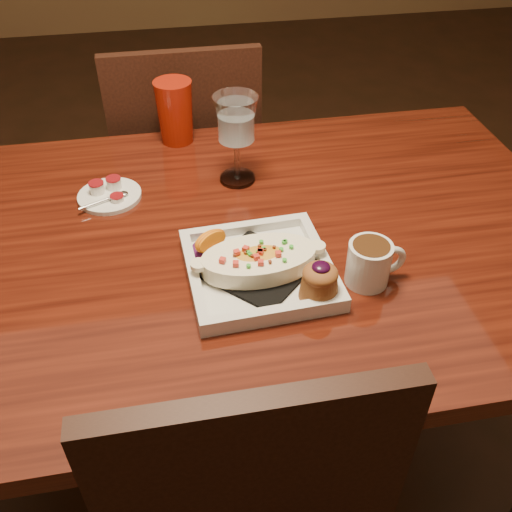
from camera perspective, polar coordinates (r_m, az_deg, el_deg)
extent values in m
plane|color=black|center=(1.68, -3.34, -18.68)|extent=(7.00, 7.00, 0.00)
cube|color=#5E1B0D|center=(1.12, -4.74, 0.96)|extent=(1.50, 0.90, 0.04)
cylinder|color=black|center=(1.80, 16.12, 1.45)|extent=(0.07, 0.07, 0.71)
cube|color=black|center=(0.82, -0.07, -23.53)|extent=(0.40, 0.03, 0.46)
cube|color=black|center=(1.85, -6.83, 7.75)|extent=(0.42, 0.42, 0.04)
cylinder|color=black|center=(2.13, -2.21, 5.55)|extent=(0.04, 0.04, 0.45)
cylinder|color=black|center=(2.12, -11.35, 4.51)|extent=(0.04, 0.04, 0.45)
cylinder|color=black|center=(1.87, -0.64, -0.30)|extent=(0.04, 0.04, 0.45)
cylinder|color=black|center=(1.85, -11.05, -1.53)|extent=(0.04, 0.04, 0.45)
cube|color=black|center=(1.56, -6.92, 11.81)|extent=(0.40, 0.03, 0.46)
cube|color=silver|center=(1.02, 0.30, -1.67)|extent=(0.26, 0.26, 0.01)
cube|color=black|center=(1.01, 0.30, -1.29)|extent=(0.22, 0.22, 0.01)
ellipsoid|color=gold|center=(1.00, 0.31, -0.37)|extent=(0.18, 0.10, 0.03)
ellipsoid|color=#531352|center=(1.05, -4.76, 0.71)|extent=(0.07, 0.07, 0.02)
cone|color=brown|center=(0.96, 6.35, -2.91)|extent=(0.07, 0.07, 0.05)
ellipsoid|color=brown|center=(0.94, 6.46, -1.80)|extent=(0.06, 0.06, 0.03)
ellipsoid|color=black|center=(0.93, 6.52, -1.12)|extent=(0.03, 0.03, 0.01)
cylinder|color=silver|center=(1.01, 11.19, -0.75)|extent=(0.08, 0.08, 0.08)
cylinder|color=#371F0F|center=(0.99, 11.43, 0.70)|extent=(0.06, 0.06, 0.02)
torus|color=silver|center=(1.02, 13.30, -0.38)|extent=(0.06, 0.02, 0.06)
cylinder|color=silver|center=(1.27, -1.87, 7.80)|extent=(0.08, 0.08, 0.01)
cylinder|color=silver|center=(1.25, -1.91, 9.57)|extent=(0.01, 0.01, 0.09)
cone|color=silver|center=(1.20, -2.01, 13.47)|extent=(0.09, 0.09, 0.10)
cylinder|color=silver|center=(1.25, -14.43, 5.85)|extent=(0.13, 0.13, 0.01)
cylinder|color=white|center=(1.26, -15.62, 6.56)|extent=(0.03, 0.03, 0.02)
cylinder|color=maroon|center=(1.25, -15.72, 7.03)|extent=(0.03, 0.03, 0.00)
cylinder|color=white|center=(1.26, -14.02, 7.05)|extent=(0.03, 0.03, 0.02)
cylinder|color=maroon|center=(1.26, -14.11, 7.52)|extent=(0.03, 0.03, 0.00)
cylinder|color=white|center=(1.23, -13.68, 5.45)|extent=(0.03, 0.03, 0.02)
cylinder|color=maroon|center=(1.22, -13.76, 5.88)|extent=(0.03, 0.03, 0.00)
cone|color=#9F1B0B|center=(1.41, -8.11, 14.07)|extent=(0.09, 0.09, 0.15)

